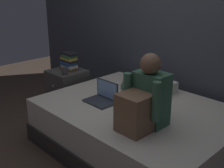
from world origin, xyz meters
TOP-DOWN VIEW (x-y plane):
  - ground_plane at (0.00, 0.00)m, footprint 8.00×8.00m
  - wall_back at (0.00, 1.20)m, footprint 5.60×0.10m
  - bed at (0.20, 0.30)m, footprint 2.00×1.50m
  - nightstand at (-1.10, 0.35)m, footprint 0.44×0.46m
  - person_sitting at (0.53, 0.01)m, footprint 0.39×0.44m
  - laptop at (-0.14, 0.13)m, footprint 0.32×0.23m
  - pillow at (-0.01, 0.75)m, footprint 0.56×0.36m
  - book_stack at (-1.10, 0.40)m, footprint 0.23×0.16m
  - mug at (-0.97, 0.23)m, footprint 0.08×0.08m
  - clothes_pile at (-0.19, 0.65)m, footprint 0.30×0.29m

SIDE VIEW (x-z plane):
  - ground_plane at x=0.00m, z-range 0.00..0.00m
  - bed at x=0.20m, z-range 0.00..0.50m
  - nightstand at x=-1.10m, z-range 0.00..0.60m
  - laptop at x=-0.14m, z-range 0.45..0.67m
  - clothes_pile at x=-0.19m, z-range 0.50..0.63m
  - pillow at x=-0.01m, z-range 0.50..0.63m
  - mug at x=-0.97m, z-range 0.60..0.69m
  - book_stack at x=-1.10m, z-range 0.59..0.83m
  - person_sitting at x=0.53m, z-range 0.43..1.08m
  - wall_back at x=0.00m, z-range 0.00..2.70m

